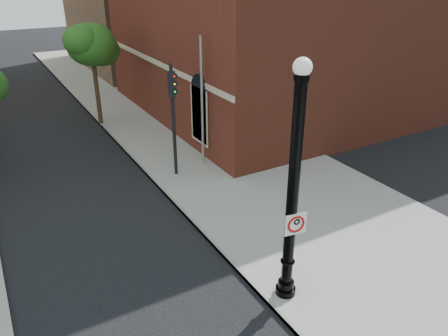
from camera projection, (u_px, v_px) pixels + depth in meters
ground at (188, 315)px, 11.31m from camera, size 120.00×120.00×0.00m
sidewalk_right at (210, 144)px, 21.83m from camera, size 8.00×60.00×0.12m
curb_edge at (134, 160)px, 20.05m from camera, size 0.10×60.00×0.14m
lamppost at (292, 201)px, 10.69m from camera, size 0.55×0.55×6.48m
no_parking_sign at (296, 224)px, 10.83m from camera, size 0.59×0.14×0.59m
traffic_signal_right at (173, 103)px, 17.32m from camera, size 0.39×0.42×4.78m
utility_pole at (202, 105)px, 18.47m from camera, size 0.11×0.11×5.68m
street_tree_c at (92, 46)px, 22.76m from camera, size 3.07×2.77×5.53m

